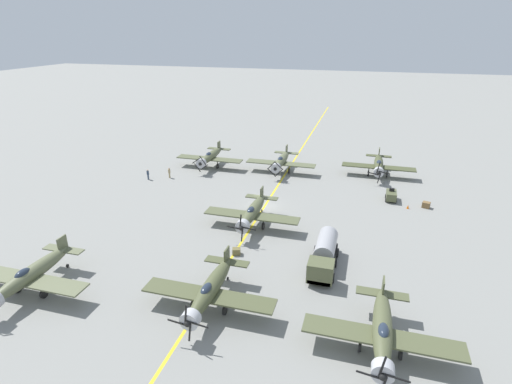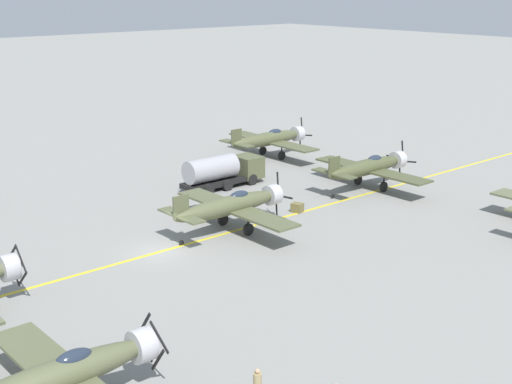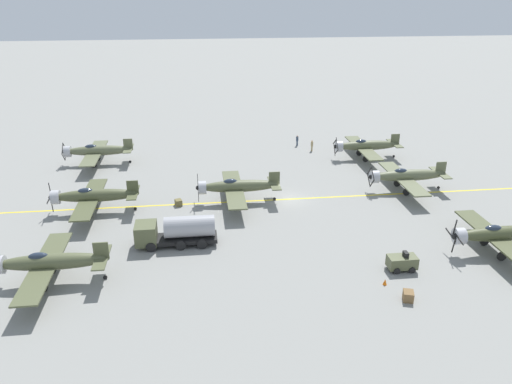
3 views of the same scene
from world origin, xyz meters
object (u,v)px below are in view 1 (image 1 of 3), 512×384
object	(u,v)px
tow_tractor	(391,195)
ground_crew_walking	(169,172)
supply_crate_by_tanker	(426,205)
airplane_near_center	(281,161)
supply_crate_mid_lane	(236,251)
traffic_cone	(408,207)
airplane_mid_center	(252,212)
airplane_far_center	(210,290)
airplane_far_right	(30,275)
fuel_tanker	(324,255)
ground_crew_inspecting	(148,174)
airplane_near_left	(379,165)
airplane_near_right	(210,157)
airplane_far_left	(382,331)

from	to	relation	value
tow_tractor	ground_crew_walking	bearing A→B (deg)	0.41
supply_crate_by_tanker	airplane_near_center	bearing A→B (deg)	-21.58
supply_crate_mid_lane	traffic_cone	distance (m)	26.39
supply_crate_mid_lane	airplane_mid_center	bearing A→B (deg)	-88.56
airplane_far_center	supply_crate_by_tanker	world-z (taller)	airplane_far_center
airplane_far_right	supply_crate_mid_lane	bearing A→B (deg)	-142.17
airplane_far_right	fuel_tanker	size ratio (longest dim) A/B	1.50
airplane_mid_center	ground_crew_inspecting	world-z (taller)	airplane_mid_center
airplane_near_left	airplane_far_right	world-z (taller)	airplane_near_left
traffic_cone	fuel_tanker	bearing A→B (deg)	62.25
airplane_near_right	supply_crate_by_tanker	distance (m)	36.66
ground_crew_inspecting	traffic_cone	world-z (taller)	ground_crew_inspecting
supply_crate_mid_lane	traffic_cone	bearing A→B (deg)	-136.62
airplane_near_center	airplane_mid_center	distance (m)	21.34
airplane_near_right	airplane_mid_center	bearing A→B (deg)	134.03
airplane_far_center	airplane_near_center	size ratio (longest dim) A/B	1.00
fuel_tanker	ground_crew_walking	world-z (taller)	fuel_tanker
supply_crate_by_tanker	airplane_near_right	bearing A→B (deg)	-12.79
airplane_near_left	fuel_tanker	world-z (taller)	airplane_near_left
traffic_cone	supply_crate_by_tanker	bearing A→B (deg)	-156.77
airplane_near_left	airplane_mid_center	bearing A→B (deg)	72.08
ground_crew_walking	supply_crate_mid_lane	size ratio (longest dim) A/B	2.00
airplane_near_right	traffic_cone	size ratio (longest dim) A/B	21.82
airplane_near_center	tow_tractor	world-z (taller)	airplane_near_center
fuel_tanker	tow_tractor	distance (m)	21.76
supply_crate_by_tanker	traffic_cone	bearing A→B (deg)	23.23
ground_crew_inspecting	supply_crate_mid_lane	xyz separation A→B (m)	(-21.69, 18.53, -0.59)
airplane_far_right	traffic_cone	xyz separation A→B (m)	(-35.50, -30.06, -1.74)
fuel_tanker	tow_tractor	size ratio (longest dim) A/B	3.08
airplane_near_right	traffic_cone	distance (m)	34.54
airplane_mid_center	tow_tractor	world-z (taller)	airplane_mid_center
fuel_tanker	supply_crate_mid_lane	world-z (taller)	fuel_tanker
supply_crate_by_tanker	supply_crate_mid_lane	distance (m)	28.91
airplane_mid_center	ground_crew_inspecting	bearing A→B (deg)	-25.58
airplane_near_right	airplane_far_left	distance (m)	47.99
airplane_far_right	airplane_near_right	bearing A→B (deg)	-91.61
airplane_far_center	tow_tractor	size ratio (longest dim) A/B	4.62
supply_crate_by_tanker	airplane_near_left	bearing A→B (deg)	-60.47
airplane_far_right	ground_crew_inspecting	xyz separation A→B (m)	(5.36, -30.46, -1.06)
fuel_tanker	supply_crate_mid_lane	bearing A→B (deg)	0.16
ground_crew_inspecting	airplane_near_center	bearing A→B (deg)	-154.63
airplane_near_right	airplane_near_center	world-z (taller)	same
tow_tractor	supply_crate_mid_lane	bearing A→B (deg)	50.43
ground_crew_walking	supply_crate_mid_lane	xyz separation A→B (m)	(-18.66, 20.26, -0.59)
airplane_far_right	supply_crate_by_tanker	xyz separation A→B (m)	(-37.96, -31.11, -1.60)
airplane_near_center	airplane_mid_center	world-z (taller)	airplane_mid_center
supply_crate_by_tanker	supply_crate_mid_lane	world-z (taller)	supply_crate_by_tanker
airplane_near_center	supply_crate_mid_lane	size ratio (longest dim) A/B	13.68
ground_crew_walking	ground_crew_inspecting	distance (m)	3.49
fuel_tanker	airplane_near_right	bearing A→B (deg)	-48.95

